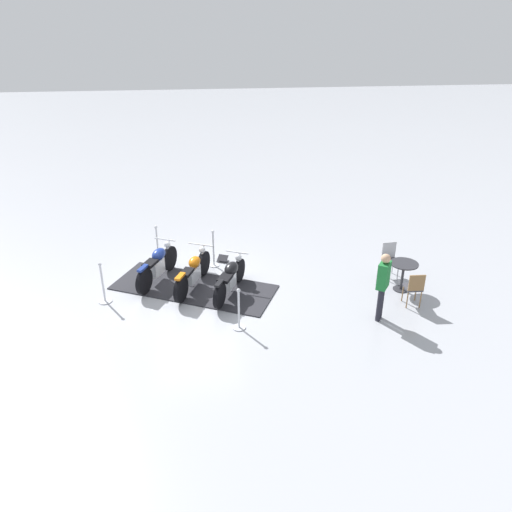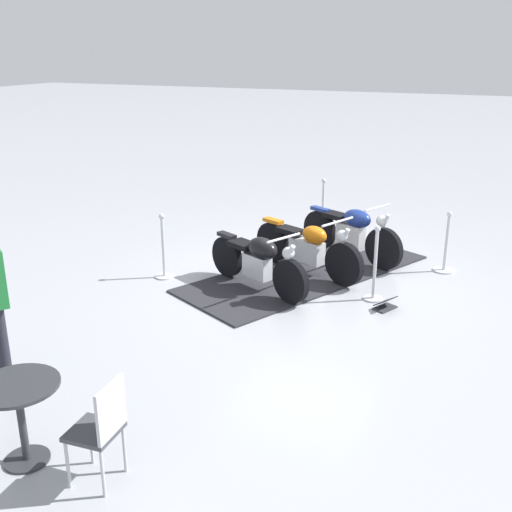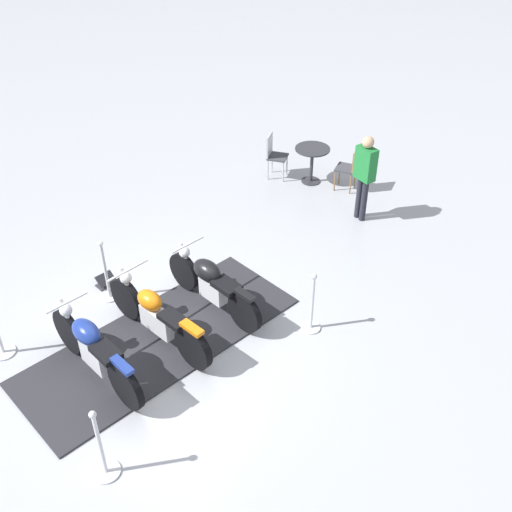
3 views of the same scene
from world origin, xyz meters
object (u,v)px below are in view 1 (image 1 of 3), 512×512
Objects in this scene: stanchion_right_rear at (158,248)px; bystander_person at (383,281)px; cafe_chair_across_table at (390,257)px; motorcycle_copper at (193,272)px; stanchion_right_mid at (214,253)px; stanchion_left_rear at (104,290)px; stanchion_left_front at (239,315)px; motorcycle_black at (230,277)px; info_placard at (223,260)px; cafe_chair_near_table at (414,287)px; motorcycle_navy at (158,264)px; cafe_table at (403,270)px.

bystander_person reaches higher than stanchion_right_rear.
stanchion_right_rear reaches higher than cafe_chair_across_table.
motorcycle_copper is 1.85× the size of stanchion_right_mid.
cafe_chair_across_table is at bearing -86.25° from stanchion_left_rear.
stanchion_left_front is at bearing 34.66° from bystander_person.
stanchion_right_rear is 0.90× the size of stanchion_right_mid.
motorcycle_black is at bearing 2.61° from stanchion_left_front.
cafe_chair_across_table is (0.03, -5.43, 0.09)m from motorcycle_copper.
cafe_chair_near_table is at bearing -7.89° from info_placard.
motorcycle_navy reaches higher than stanchion_left_front.
cafe_table is at bearing -0.00° from cafe_chair_across_table.
bystander_person is at bearing -19.17° from info_placard.
bystander_person is at bearing 140.42° from cafe_table.
motorcycle_black is 1.99× the size of cafe_chair_across_table.
cafe_table is 0.81× the size of cafe_chair_across_table.
info_placard is at bearing -111.35° from cafe_chair_across_table.
cafe_table is 1.76m from bystander_person.
stanchion_left_front is at bearing 99.08° from cafe_chair_near_table.
stanchion_right_mid reaches higher than cafe_chair_across_table.
cafe_table is 0.83m from cafe_chair_across_table.
motorcycle_black is 0.98× the size of motorcycle_navy.
cafe_chair_across_table is 0.56× the size of bystander_person.
info_placard is at bearing 2.71° from stanchion_left_front.
bystander_person reaches higher than motorcycle_navy.
motorcycle_navy is 2.51× the size of cafe_table.
info_placard is at bearing 59.24° from cafe_chair_near_table.
motorcycle_copper is at bearing -93.69° from cafe_chair_across_table.
motorcycle_navy is at bearing 9.44° from bystander_person.
cafe_chair_near_table is 0.96× the size of cafe_chair_across_table.
motorcycle_navy is 1.58m from stanchion_right_rear.
stanchion_left_rear reaches higher than cafe_table.
stanchion_left_rear is at bearing 150.83° from motorcycle_navy.
stanchion_left_rear is (-0.47, 2.27, -0.13)m from motorcycle_copper.
bystander_person is (-0.49, 1.04, 0.50)m from cafe_chair_near_table.
stanchion_left_rear is 3.33m from stanchion_right_mid.
motorcycle_copper is 2.32m from stanchion_left_rear.
bystander_person is at bearing -90.37° from stanchion_left_front.
cafe_chair_across_table is (0.50, -7.70, 0.21)m from stanchion_left_rear.
stanchion_left_rear is at bearing 21.34° from bystander_person.
cafe_table is (-0.32, -7.76, 0.25)m from stanchion_left_rear.
stanchion_right_mid is (1.22, -0.60, -0.06)m from motorcycle_copper.
bystander_person reaches higher than stanchion_right_mid.
motorcycle_black is at bearing -61.27° from info_placard.
motorcycle_black is 4.50m from cafe_chair_across_table.
cafe_table is (-1.26, -6.44, 0.07)m from motorcycle_navy.
motorcycle_navy reaches higher than motorcycle_black.
stanchion_left_rear reaches higher than stanchion_left_front.
stanchion_right_rear is at bearing 64.07° from stanchion_right_mid.
stanchion_right_rear reaches higher than info_placard.
stanchion_right_mid is (3.30, 0.44, 0.05)m from stanchion_left_front.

